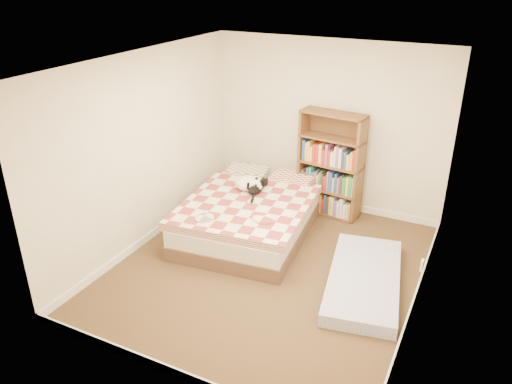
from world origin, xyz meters
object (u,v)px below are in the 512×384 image
at_px(floor_mattress, 364,280).
at_px(white_dog, 248,183).
at_px(bed, 252,213).
at_px(black_cat, 257,187).
at_px(bookshelf, 330,177).

bearing_deg(floor_mattress, white_dog, 147.21).
height_order(bed, black_cat, black_cat).
bearing_deg(floor_mattress, black_cat, 145.60).
bearing_deg(black_cat, floor_mattress, -18.79).
bearing_deg(bookshelf, black_cat, -125.99).
distance_m(floor_mattress, black_cat, 2.00).
bearing_deg(floor_mattress, bookshelf, 110.93).
distance_m(bookshelf, black_cat, 1.14).
bearing_deg(bed, bookshelf, 47.05).
xyz_separation_m(bed, white_dog, (-0.15, 0.19, 0.35)).
bearing_deg(white_dog, bed, -80.56).
xyz_separation_m(bed, bookshelf, (0.77, 1.02, 0.30)).
relative_size(bookshelf, black_cat, 2.43).
distance_m(bed, black_cat, 0.37).
height_order(bed, white_dog, white_dog).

